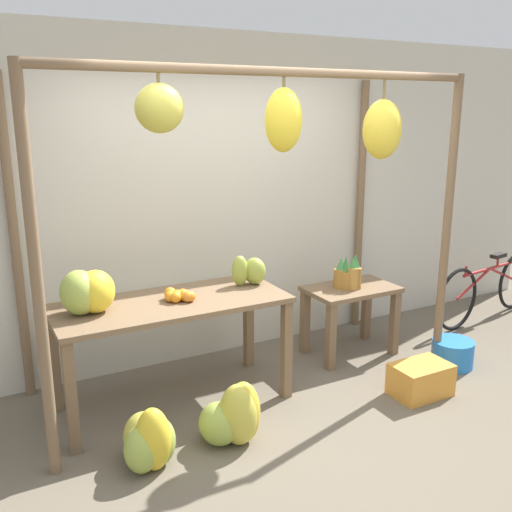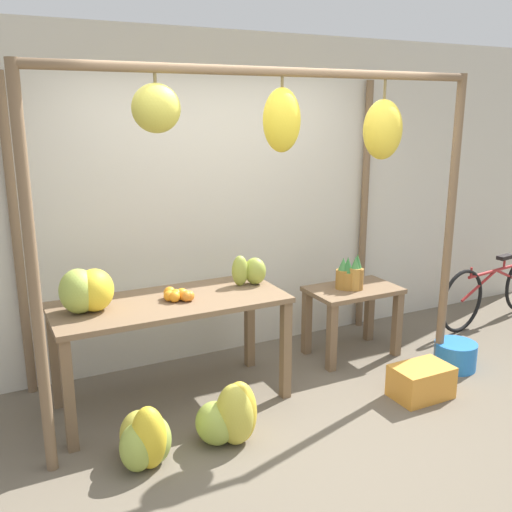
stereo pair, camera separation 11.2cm
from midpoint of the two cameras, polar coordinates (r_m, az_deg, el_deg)
name	(u,v)px [view 2 (the right image)]	position (r m, az deg, el deg)	size (l,w,h in m)	color
ground_plane	(301,433)	(4.13, 5.34, -17.24)	(20.00, 20.00, 0.00)	#665B4C
shop_wall_back	(211,200)	(4.97, -3.92, 5.57)	(8.00, 0.08, 2.80)	beige
stall_awning	(275,161)	(4.04, 2.70, 9.42)	(3.24, 1.29, 2.43)	brown
display_table_main	(171,315)	(4.24, -7.78, -5.87)	(1.70, 0.73, 0.82)	brown
display_table_side	(353,304)	(5.19, 10.25, -4.75)	(0.80, 0.50, 0.63)	brown
banana_pile_on_table	(86,291)	(4.04, -15.85, -3.36)	(0.44, 0.38, 0.31)	yellow
orange_pile	(179,295)	(4.17, -6.98, -3.91)	(0.21, 0.21, 0.09)	orange
pineapple_cluster	(350,275)	(5.06, 10.04, -1.92)	(0.22, 0.19, 0.32)	#A3702D
banana_pile_ground_left	(145,439)	(3.78, -10.19, -17.62)	(0.39, 0.45, 0.42)	#9EB247
banana_pile_ground_right	(231,416)	(3.93, -1.70, -15.72)	(0.48, 0.42, 0.44)	gold
fruit_crate_white	(421,381)	(4.70, 16.85, -11.92)	(0.45, 0.30, 0.25)	orange
blue_bucket	(455,355)	(5.27, 19.87, -9.32)	(0.35, 0.35, 0.23)	blue
parked_bicycle	(494,290)	(6.48, 23.18, -3.11)	(1.72, 0.30, 0.69)	black
papaya_pile	(249,271)	(4.49, 0.04, -1.50)	(0.31, 0.24, 0.24)	#93A33D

